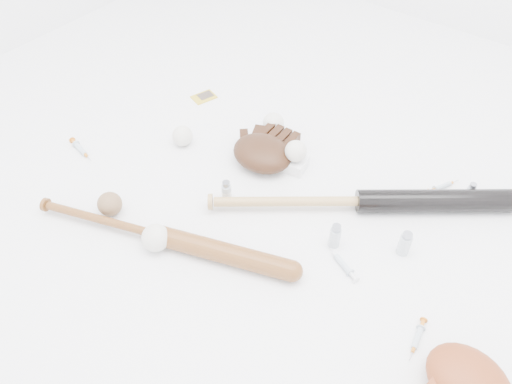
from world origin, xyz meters
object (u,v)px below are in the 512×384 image
Objects in this scene: pedestal at (295,164)px; bat_dark at (361,201)px; bat_wood at (161,236)px; glove_dark at (262,153)px.

bat_dark is at bearing -6.85° from pedestal.
bat_wood is 11.13× the size of pedestal.
glove_dark is (0.03, 0.46, 0.01)m from bat_wood.
bat_dark is 0.27m from pedestal.
pedestal is (0.11, 0.04, -0.02)m from glove_dark.
bat_wood is at bearing -167.92° from bat_dark.
pedestal is (0.13, 0.50, -0.01)m from bat_wood.
bat_dark is 13.18× the size of pedestal.
bat_wood is 0.52m from pedestal.
bat_dark is 0.62m from bat_wood.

